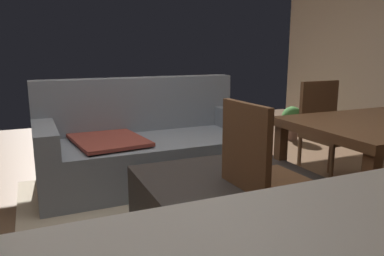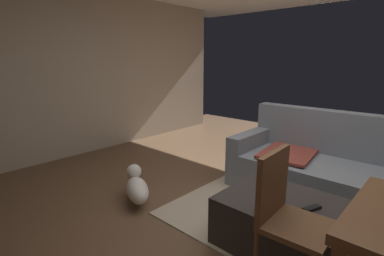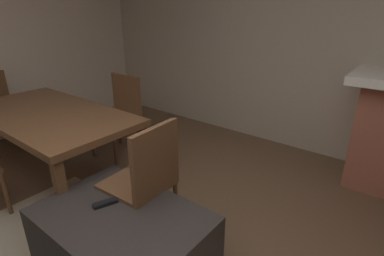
{
  "view_description": "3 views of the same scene",
  "coord_description": "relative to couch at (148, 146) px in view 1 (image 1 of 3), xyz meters",
  "views": [
    {
      "loc": [
        -0.78,
        -2.26,
        1.22
      ],
      "look_at": [
        -0.08,
        -0.65,
        0.85
      ],
      "focal_mm": 34.84,
      "sensor_mm": 36.0,
      "label": 1
    },
    {
      "loc": [
        1.16,
        -2.26,
        1.54
      ],
      "look_at": [
        -0.18,
        -0.79,
        1.06
      ],
      "focal_mm": 26.74,
      "sensor_mm": 36.0,
      "label": 2
    },
    {
      "loc": [
        -0.98,
        0.77,
        1.65
      ],
      "look_at": [
        0.35,
        -0.93,
        0.78
      ],
      "focal_mm": 28.02,
      "sensor_mm": 36.0,
      "label": 3
    }
  ],
  "objects": [
    {
      "name": "potted_plant",
      "position": [
        2.27,
        0.74,
        -0.06
      ],
      "size": [
        0.29,
        0.29,
        0.46
      ],
      "color": "brown",
      "rests_on": "ground"
    },
    {
      "name": "floor",
      "position": [
        -0.2,
        -1.04,
        -0.32
      ],
      "size": [
        8.06,
        8.06,
        0.0
      ],
      "primitive_type": "plane",
      "color": "brown"
    },
    {
      "name": "dining_chair_west",
      "position": [
        0.23,
        -1.53,
        0.2
      ],
      "size": [
        0.46,
        0.46,
        0.93
      ],
      "color": "brown",
      "rests_on": "ground"
    },
    {
      "name": "tv_remote",
      "position": [
        0.3,
        -1.23,
        0.11
      ],
      "size": [
        0.1,
        0.17,
        0.02
      ],
      "primitive_type": "cube",
      "rotation": [
        0.0,
        0.0,
        -0.36
      ],
      "color": "black",
      "rests_on": "ottoman_coffee_table"
    },
    {
      "name": "dining_chair_north",
      "position": [
        1.53,
        -0.68,
        0.2
      ],
      "size": [
        0.46,
        0.46,
        0.93
      ],
      "color": "brown",
      "rests_on": "ground"
    },
    {
      "name": "area_rug",
      "position": [
        0.15,
        -0.65,
        -0.32
      ],
      "size": [
        2.6,
        2.0,
        0.01
      ],
      "primitive_type": "cube",
      "color": "tan",
      "rests_on": "ground"
    },
    {
      "name": "couch",
      "position": [
        0.0,
        0.0,
        0.0
      ],
      "size": [
        2.0,
        0.98,
        0.95
      ],
      "color": "slate",
      "rests_on": "ground"
    },
    {
      "name": "ottoman_coffee_table",
      "position": [
        0.15,
        -1.23,
        -0.11
      ],
      "size": [
        1.1,
        0.77,
        0.43
      ],
      "primitive_type": "cube",
      "color": "#2D2826",
      "rests_on": "ground"
    }
  ]
}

